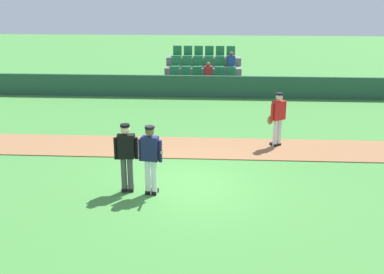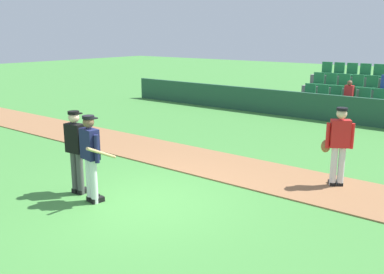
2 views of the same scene
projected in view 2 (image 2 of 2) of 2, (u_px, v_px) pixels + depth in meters
ground_plane at (145, 201)px, 8.61m from camera, size 80.00×80.00×0.00m
infield_dirt_path at (225, 166)px, 10.79m from camera, size 28.00×2.04×0.03m
dugout_fence at (332, 108)px, 16.22m from camera, size 20.00×0.16×1.02m
stadium_bleachers at (349, 100)px, 17.62m from camera, size 3.90×2.95×2.05m
batter_navy_jersey at (91, 155)px, 8.34m from camera, size 0.65×0.80×1.76m
umpire_home_plate at (77, 147)px, 8.81m from camera, size 0.59×0.33×1.76m
runner_red_jersey at (338, 144)px, 9.21m from camera, size 0.63×0.44×1.76m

